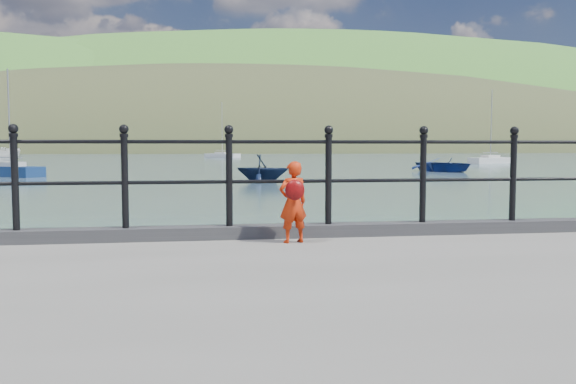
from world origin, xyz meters
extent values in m
plane|color=#2D4251|center=(0.00, 0.00, 0.00)|extent=(600.00, 600.00, 0.00)
cube|color=#28282B|center=(0.00, -0.15, 1.07)|extent=(60.00, 0.30, 0.15)
cylinder|color=black|center=(0.00, -0.15, 1.67)|extent=(18.00, 0.04, 0.04)
cylinder|color=black|center=(0.00, -0.15, 2.15)|extent=(18.00, 0.04, 0.04)
cylinder|color=black|center=(-3.00, -0.15, 1.67)|extent=(0.08, 0.08, 1.05)
sphere|color=black|center=(-3.00, -0.15, 2.29)|extent=(0.11, 0.11, 0.11)
cylinder|color=black|center=(-1.80, -0.15, 1.67)|extent=(0.08, 0.08, 1.05)
sphere|color=black|center=(-1.80, -0.15, 2.29)|extent=(0.11, 0.11, 0.11)
cylinder|color=black|center=(-0.60, -0.15, 1.67)|extent=(0.08, 0.08, 1.05)
sphere|color=black|center=(-0.60, -0.15, 2.29)|extent=(0.11, 0.11, 0.11)
cylinder|color=black|center=(0.60, -0.15, 1.67)|extent=(0.08, 0.08, 1.05)
sphere|color=black|center=(0.60, -0.15, 2.29)|extent=(0.11, 0.11, 0.11)
cylinder|color=black|center=(1.80, -0.15, 1.67)|extent=(0.08, 0.08, 1.05)
sphere|color=black|center=(1.80, -0.15, 2.29)|extent=(0.11, 0.11, 0.11)
cylinder|color=black|center=(3.00, -0.15, 1.67)|extent=(0.08, 0.08, 1.05)
sphere|color=black|center=(3.00, -0.15, 2.29)|extent=(0.11, 0.11, 0.11)
ellipsoid|color=#333A21|center=(20.00, 195.00, -15.40)|extent=(400.00, 100.00, 88.00)
ellipsoid|color=#387026|center=(60.00, 255.00, -27.30)|extent=(600.00, 180.00, 156.00)
cube|color=silver|center=(-35.00, 181.00, 3.00)|extent=(9.00, 6.00, 6.00)
cube|color=#4C4744|center=(-35.00, 181.00, 7.00)|extent=(9.50, 6.50, 2.00)
cube|color=silver|center=(-12.00, 181.00, 3.00)|extent=(9.00, 6.00, 6.00)
cube|color=#4C4744|center=(-12.00, 181.00, 7.00)|extent=(9.50, 6.50, 2.00)
cube|color=silver|center=(18.00, 181.00, 3.00)|extent=(9.00, 6.00, 6.00)
cube|color=#4C4744|center=(18.00, 181.00, 7.00)|extent=(9.50, 6.50, 2.00)
cube|color=silver|center=(45.00, 181.00, 3.00)|extent=(9.00, 6.00, 6.00)
cube|color=#4C4744|center=(45.00, 181.00, 7.00)|extent=(9.50, 6.50, 2.00)
imported|color=red|center=(0.10, -0.58, 1.46)|extent=(0.38, 0.30, 0.93)
ellipsoid|color=red|center=(0.10, -0.71, 1.61)|extent=(0.22, 0.11, 0.23)
imported|color=navy|center=(19.08, 39.65, 0.57)|extent=(5.63, 6.52, 1.14)
imported|color=black|center=(2.82, 27.52, 0.80)|extent=(3.88, 3.68, 1.61)
cube|color=navy|center=(-13.46, 36.56, 0.25)|extent=(5.01, 4.36, 0.90)
cube|color=beige|center=(-13.46, 36.56, 0.75)|extent=(2.10, 1.98, 0.50)
cylinder|color=#A5A5A8|center=(-13.46, 36.56, 3.99)|extent=(0.10, 0.10, 6.59)
cylinder|color=#A5A5A8|center=(-13.46, 36.56, 1.30)|extent=(1.85, 1.43, 0.06)
cube|color=silver|center=(33.53, 60.27, 0.25)|extent=(6.29, 4.23, 0.90)
cube|color=beige|center=(33.53, 60.27, 0.75)|extent=(2.46, 2.01, 0.50)
cylinder|color=#A5A5A8|center=(33.53, 60.27, 4.68)|extent=(0.10, 0.10, 7.95)
cylinder|color=#A5A5A8|center=(33.53, 60.27, 1.30)|extent=(2.53, 1.28, 0.06)
cube|color=silver|center=(3.76, 101.34, 0.25)|extent=(6.32, 6.16, 0.90)
cube|color=beige|center=(3.76, 101.34, 0.75)|extent=(2.70, 2.67, 0.50)
cylinder|color=#A5A5A8|center=(3.76, 101.34, 5.23)|extent=(0.10, 0.10, 9.05)
cylinder|color=#A5A5A8|center=(3.76, 101.34, 1.30)|extent=(2.25, 2.15, 0.06)
camera|label=1|loc=(-0.99, -7.36, 2.10)|focal=38.00mm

